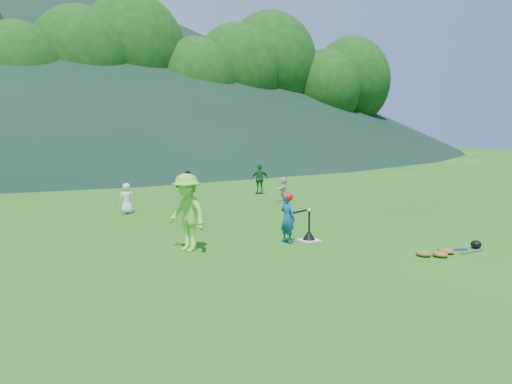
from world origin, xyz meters
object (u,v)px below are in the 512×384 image
home_plate (309,240)px  fielder_c (260,179)px  adult_coach (187,212)px  equipment_pile (447,251)px  batter_child (288,218)px  fielder_d (283,189)px  fielder_a (127,198)px  fielder_b (187,184)px  batting_tee (309,235)px

home_plate → fielder_c: (3.43, 8.03, 0.62)m
adult_coach → equipment_pile: (4.66, -3.07, -0.78)m
home_plate → batter_child: 0.82m
adult_coach → equipment_pile: adult_coach is taller
adult_coach → fielder_d: (5.98, 5.25, -0.39)m
batter_child → home_plate: bearing=-103.5°
home_plate → fielder_c: 8.75m
fielder_c → equipment_pile: fielder_c is taller
fielder_a → fielder_b: fielder_b is taller
fielder_a → fielder_c: fielder_c is taller
home_plate → fielder_c: fielder_c is taller
home_plate → batting_tee: size_ratio=0.66×
fielder_a → fielder_b: size_ratio=0.92×
fielder_d → fielder_b: bearing=-89.3°
batting_tee → fielder_b: bearing=87.0°
batter_child → adult_coach: bearing=69.4°
fielder_a → batting_tee: (2.65, -6.04, -0.36)m
adult_coach → fielder_a: (0.25, 5.52, -0.36)m
batter_child → adult_coach: size_ratio=0.69×
adult_coach → fielder_b: (3.36, 8.05, -0.32)m
home_plate → fielder_c: size_ratio=0.36×
home_plate → fielder_d: size_ratio=0.49×
batter_child → fielder_c: fielder_c is taller
equipment_pile → adult_coach: bearing=146.6°
adult_coach → fielder_c: adult_coach is taller
fielder_b → batting_tee: size_ratio=1.55×
batting_tee → home_plate: bearing=0.0°
batting_tee → fielder_c: bearing=66.9°
fielder_b → equipment_pile: size_ratio=0.59×
batter_child → equipment_pile: batter_child is taller
home_plate → fielder_c: bearing=66.9°
adult_coach → home_plate: bearing=64.4°
batter_child → fielder_b: 8.59m
fielder_a → fielder_d: size_ratio=1.05×
fielder_c → batting_tee: size_ratio=1.86×
equipment_pile → fielder_b: bearing=96.7°
home_plate → batting_tee: (0.00, 0.00, 0.12)m
batter_child → fielder_c: size_ratio=0.92×
adult_coach → fielder_d: bearing=115.8°
adult_coach → fielder_c: 9.82m
batter_child → batting_tee: size_ratio=1.72×
batter_child → batting_tee: batter_child is taller
fielder_b → fielder_d: size_ratio=1.15×
batter_child → batting_tee: (0.59, -0.05, -0.45)m
home_plate → fielder_b: 8.60m
fielder_b → fielder_d: bearing=144.2°
fielder_d → fielder_c: bearing=-141.2°
batting_tee → equipment_pile: batting_tee is taller
adult_coach → batting_tee: adult_coach is taller
fielder_c → fielder_d: bearing=93.2°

